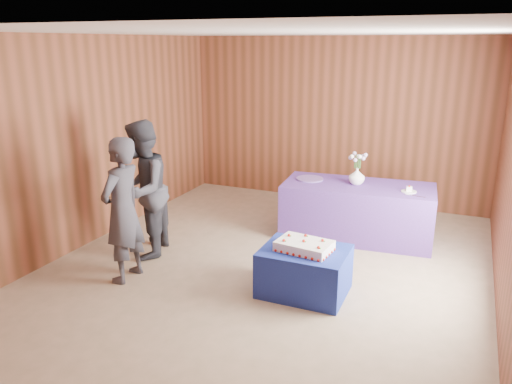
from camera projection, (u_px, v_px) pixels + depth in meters
The scene contains 13 objects.
ground at pixel (266, 269), 5.97m from camera, with size 6.00×6.00×0.00m, color gray.
room_shell at pixel (267, 118), 5.44m from camera, with size 5.04×6.04×2.72m.
cake_table at pixel (304, 271), 5.33m from camera, with size 0.90×0.70×0.50m, color navy.
serving_table at pixel (357, 211), 6.84m from camera, with size 2.00×0.90×0.75m, color #53338E.
sheet_cake at pixel (304, 246), 5.23m from camera, with size 0.62×0.46×0.13m.
vase at pixel (357, 176), 6.73m from camera, with size 0.21×0.21×0.22m, color white.
flower_spray at pixel (358, 157), 6.65m from camera, with size 0.25×0.25×0.19m.
platter at pixel (310, 179), 6.99m from camera, with size 0.38×0.38×0.02m, color #6C4F9E.
plate at pixel (409, 192), 6.41m from camera, with size 0.19×0.19×0.01m, color silver.
cake_slice at pixel (409, 189), 6.40m from camera, with size 0.08×0.07×0.08m.
knife at pixel (415, 196), 6.24m from camera, with size 0.26×0.02×0.00m, color #BABBBF.
guest_left at pixel (122, 210), 5.49m from camera, with size 0.60×0.39×1.64m, color #36353F.
guest_right at pixel (142, 190), 6.12m from camera, with size 0.83×0.65×1.71m, color #353640.
Camera 1 is at (2.04, -5.05, 2.61)m, focal length 35.00 mm.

